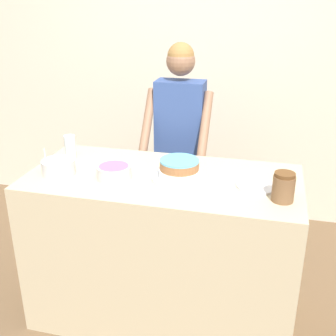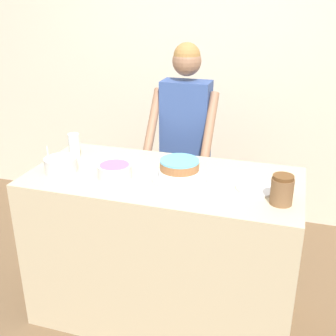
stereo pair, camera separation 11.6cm
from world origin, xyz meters
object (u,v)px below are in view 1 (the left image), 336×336
(stoneware_jar, at_px, (284,187))
(frosting_bowl_purple, at_px, (114,171))
(drinking_glass, at_px, (70,148))
(ceramic_plate, at_px, (257,186))
(cake, at_px, (179,170))
(person_baker, at_px, (180,133))
(frosting_bowl_white, at_px, (58,166))

(stoneware_jar, bearing_deg, frosting_bowl_purple, 176.06)
(drinking_glass, height_order, ceramic_plate, drinking_glass)
(cake, xyz_separation_m, stoneware_jar, (0.54, -0.14, 0.02))
(frosting_bowl_purple, relative_size, drinking_glass, 1.23)
(person_baker, bearing_deg, frosting_bowl_white, -124.27)
(frosting_bowl_white, relative_size, stoneware_jar, 1.25)
(frosting_bowl_white, bearing_deg, person_baker, 55.73)
(frosting_bowl_white, bearing_deg, stoneware_jar, -1.97)
(stoneware_jar, bearing_deg, ceramic_plate, 134.42)
(ceramic_plate, bearing_deg, frosting_bowl_purple, -174.79)
(person_baker, bearing_deg, ceramic_plate, -50.28)
(frosting_bowl_purple, xyz_separation_m, frosting_bowl_white, (-0.32, -0.02, 0.01))
(ceramic_plate, bearing_deg, person_baker, 129.72)
(cake, relative_size, drinking_glass, 1.96)
(frosting_bowl_purple, distance_m, frosting_bowl_white, 0.32)
(person_baker, relative_size, frosting_bowl_white, 8.58)
(drinking_glass, xyz_separation_m, ceramic_plate, (1.11, -0.13, -0.07))
(cake, relative_size, frosting_bowl_white, 1.62)
(person_baker, distance_m, frosting_bowl_white, 0.92)
(person_baker, relative_size, frosting_bowl_purple, 8.38)
(frosting_bowl_purple, relative_size, stoneware_jar, 1.28)
(drinking_glass, relative_size, stoneware_jar, 1.04)
(person_baker, relative_size, ceramic_plate, 7.45)
(frosting_bowl_purple, bearing_deg, drinking_glass, 150.87)
(cake, relative_size, stoneware_jar, 2.03)
(person_baker, bearing_deg, cake, -77.61)
(person_baker, xyz_separation_m, frosting_bowl_purple, (-0.20, -0.74, -0.00))
(person_baker, xyz_separation_m, frosting_bowl_white, (-0.52, -0.76, 0.00))
(ceramic_plate, relative_size, stoneware_jar, 1.44)
(cake, distance_m, drinking_glass, 0.71)
(frosting_bowl_purple, bearing_deg, ceramic_plate, 5.21)
(frosting_bowl_white, distance_m, stoneware_jar, 1.20)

